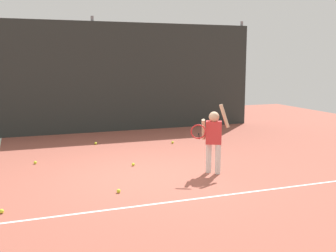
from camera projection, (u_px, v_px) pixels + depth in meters
ground_plane at (144, 175)px, 7.79m from camera, size 20.00×20.00×0.00m
court_line_baseline at (173, 202)px, 6.34m from camera, size 9.00×0.05×0.00m
back_fence_windscreen at (94, 78)px, 12.21m from camera, size 10.30×0.08×3.30m
fence_post_1 at (94, 75)px, 12.25m from camera, size 0.09×0.09×3.45m
fence_post_2 at (240, 73)px, 13.95m from camera, size 0.09×0.09×3.45m
tennis_player at (213, 136)px, 7.83m from camera, size 0.88×0.55×1.35m
tennis_ball_0 at (119, 191)px, 6.76m from camera, size 0.07×0.07×0.07m
tennis_ball_1 at (173, 142)px, 10.76m from camera, size 0.07×0.07×0.07m
tennis_ball_2 at (96, 143)px, 10.63m from camera, size 0.07×0.07×0.07m
tennis_ball_3 at (35, 162)px, 8.64m from camera, size 0.07×0.07×0.07m
tennis_ball_5 at (133, 164)px, 8.49m from camera, size 0.07×0.07×0.07m
tennis_ball_6 at (2, 211)px, 5.86m from camera, size 0.07×0.07×0.07m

